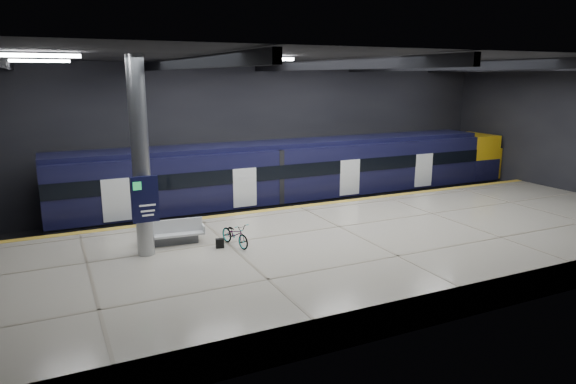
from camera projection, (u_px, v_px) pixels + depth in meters
ground at (327, 244)px, 22.77m from camera, size 30.00×30.00×0.00m
room_shell at (330, 115)px, 21.51m from camera, size 30.10×16.10×8.05m
platform at (359, 249)px, 20.45m from camera, size 30.00×11.00×1.10m
safety_strip at (300, 206)px, 24.95m from camera, size 30.00×0.40×0.01m
rails at (277, 213)px, 27.60m from camera, size 30.00×1.52×0.16m
train at (317, 174)px, 28.19m from camera, size 29.40×2.84×3.79m
bench at (175, 235)px, 19.41m from camera, size 2.20×1.07×0.94m
bicycle at (235, 234)px, 19.11m from camera, size 0.97×1.78×0.89m
pannier_bag at (220, 243)px, 18.92m from camera, size 0.33×0.24×0.35m
info_column at (141, 161)px, 17.53m from camera, size 0.90×0.78×6.90m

